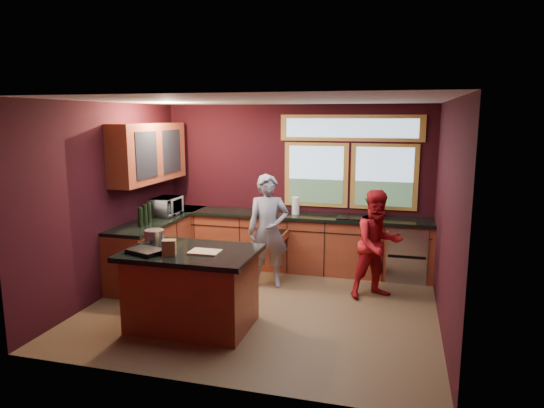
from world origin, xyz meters
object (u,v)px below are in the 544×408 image
at_px(person_red, 378,244).
at_px(stock_pot, 155,237).
at_px(person_grey, 268,231).
at_px(cutting_board, 205,252).
at_px(island, 192,288).

xyz_separation_m(person_red, stock_pot, (-2.64, -1.41, 0.28)).
xyz_separation_m(person_grey, cutting_board, (-0.30, -1.67, 0.12)).
bearing_deg(person_red, stock_pot, 175.57).
height_order(island, person_red, person_red).
bearing_deg(person_red, cutting_board, -172.10).
bearing_deg(cutting_board, person_red, 40.47).
bearing_deg(cutting_board, stock_pot, 165.07).
height_order(island, person_grey, person_grey).
distance_m(person_grey, cutting_board, 1.70).
distance_m(person_grey, person_red, 1.59).
bearing_deg(person_grey, stock_pot, -143.88).
height_order(island, cutting_board, cutting_board).
bearing_deg(stock_pot, cutting_board, -14.93).
xyz_separation_m(person_grey, stock_pot, (-1.05, -1.47, 0.20)).
bearing_deg(person_grey, person_red, -20.34).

